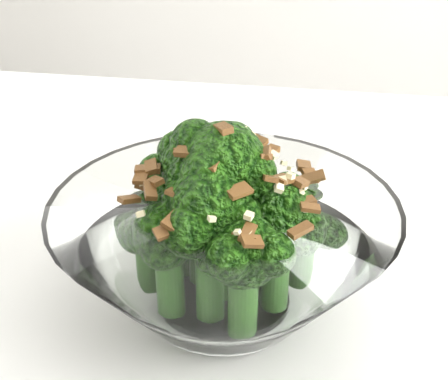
% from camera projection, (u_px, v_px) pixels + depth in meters
% --- Properties ---
extents(table, '(1.33, 1.01, 0.75)m').
position_uv_depth(table, '(97.00, 279.00, 0.62)').
color(table, white).
rests_on(table, ground).
extents(broccoli_dish, '(0.25, 0.25, 0.15)m').
position_uv_depth(broccoli_dish, '(223.00, 244.00, 0.45)').
color(broccoli_dish, white).
rests_on(broccoli_dish, table).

